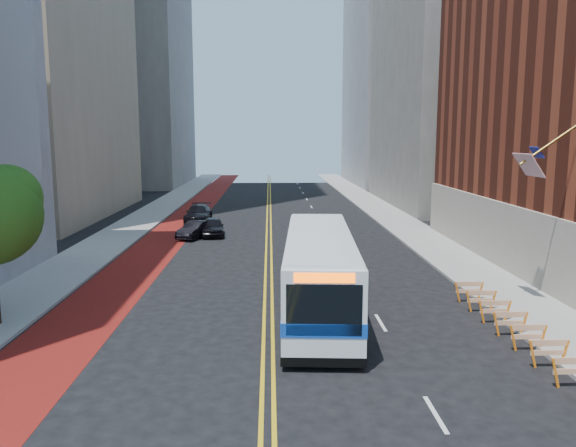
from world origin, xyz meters
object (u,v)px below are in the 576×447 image
Objects in this scene: transit_bus at (319,271)px; car_a at (213,227)px; car_c at (198,214)px; car_b at (195,230)px.

car_a is at bearing 112.45° from transit_bus.
car_a is (-6.79, 20.02, -1.16)m from transit_bus.
car_a is 7.67m from car_c.
car_c is at bearing 111.59° from transit_bus.
transit_bus is 2.47× the size of car_c.
car_c is (-0.80, 8.36, 0.13)m from car_b.
transit_bus is 3.09× the size of car_a.
car_b is at bearing -147.90° from car_a.
car_a reaches higher than car_b.
transit_bus reaches higher than car_b.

